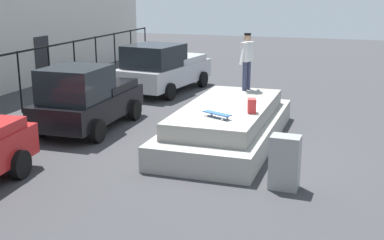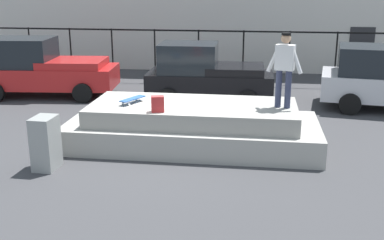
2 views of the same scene
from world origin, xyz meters
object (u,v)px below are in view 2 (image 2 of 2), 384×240
Objects in this scene: skateboard at (133,99)px; backpack at (158,104)px; car_red_pickup_near at (41,68)px; car_black_pickup_mid at (205,74)px; utility_box at (46,143)px; skateboarder at (285,65)px.

skateboard is 2.17× the size of backpack.
car_black_pickup_mid is (5.68, -0.18, -0.03)m from car_red_pickup_near.
car_red_pickup_near is at bearing 117.50° from utility_box.
car_red_pickup_near reaches higher than backpack.
skateboard is at bearing 122.04° from backpack.
skateboarder is at bearing -28.96° from car_red_pickup_near.
car_black_pickup_mid is (1.28, 4.28, -0.18)m from skateboard.
skateboard and utility_box have the same top height.
car_black_pickup_mid is at bearing 68.21° from backpack.
car_black_pickup_mid reaches higher than backpack.
skateboarder is 9.12m from car_red_pickup_near.
car_red_pickup_near is at bearing 151.04° from skateboarder.
skateboard is at bearing -45.43° from car_red_pickup_near.
car_black_pickup_mid is at bearing 118.16° from skateboarder.
backpack is at bearing -164.78° from skateboarder.
car_black_pickup_mid is (-2.25, 4.21, -1.07)m from skateboarder.
skateboarder is at bearing 23.44° from utility_box.
backpack is 0.07× the size of car_red_pickup_near.
car_black_pickup_mid reaches higher than utility_box.
skateboarder is 2.99m from backpack.
skateboard is 0.19× the size of car_black_pickup_mid.
car_black_pickup_mid is at bearing 68.48° from utility_box.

